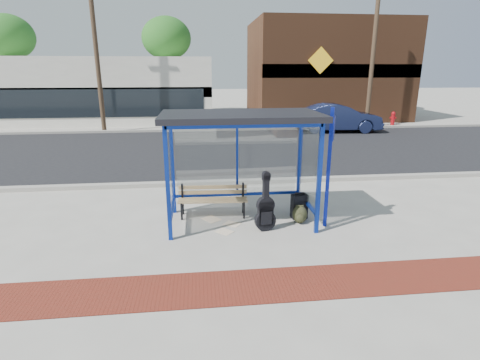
{
  "coord_description": "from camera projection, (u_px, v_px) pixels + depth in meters",
  "views": [
    {
      "loc": [
        -0.88,
        -7.72,
        3.27
      ],
      "look_at": [
        0.01,
        0.2,
        0.92
      ],
      "focal_mm": 28.0,
      "sensor_mm": 36.0,
      "label": 1
    }
  ],
  "objects": [
    {
      "name": "bus_shelter",
      "position": [
        240.0,
        129.0,
        7.86
      ],
      "size": [
        3.3,
        1.8,
        2.42
      ],
      "color": "navy",
      "rests_on": "ground"
    },
    {
      "name": "tree_right",
      "position": [
        368.0,
        41.0,
        29.14
      ],
      "size": [
        3.6,
        3.6,
        7.03
      ],
      "color": "#4C3826",
      "rests_on": "ground"
    },
    {
      "name": "suitcase",
      "position": [
        299.0,
        206.0,
        8.51
      ],
      "size": [
        0.37,
        0.26,
        0.62
      ],
      "rotation": [
        0.0,
        0.0,
        0.08
      ],
      "color": "black",
      "rests_on": "ground"
    },
    {
      "name": "fire_hydrant",
      "position": [
        393.0,
        118.0,
        22.83
      ],
      "size": [
        0.37,
        0.25,
        0.83
      ],
      "rotation": [
        0.0,
        0.0,
        -0.19
      ],
      "color": "#9F0B11",
      "rests_on": "ground"
    },
    {
      "name": "storefront_white",
      "position": [
        70.0,
        90.0,
        23.99
      ],
      "size": [
        18.0,
        6.04,
        4.0
      ],
      "color": "silver",
      "rests_on": "ground"
    },
    {
      "name": "parked_car",
      "position": [
        338.0,
        118.0,
        20.33
      ],
      "size": [
        4.68,
        1.88,
        1.51
      ],
      "primitive_type": "imported",
      "rotation": [
        0.0,
        0.0,
        1.51
      ],
      "color": "#171F42",
      "rests_on": "ground"
    },
    {
      "name": "bench",
      "position": [
        213.0,
        198.0,
        8.63
      ],
      "size": [
        1.61,
        0.47,
        0.75
      ],
      "rotation": [
        0.0,
        0.0,
        -0.05
      ],
      "color": "black",
      "rests_on": "ground"
    },
    {
      "name": "newspaper_a",
      "position": [
        232.0,
        224.0,
        8.25
      ],
      "size": [
        0.43,
        0.42,
        0.01
      ],
      "primitive_type": "cube",
      "rotation": [
        0.0,
        0.0,
        -0.63
      ],
      "color": "white",
      "rests_on": "ground"
    },
    {
      "name": "newspaper_b",
      "position": [
        225.0,
        232.0,
        7.86
      ],
      "size": [
        0.43,
        0.42,
        0.01
      ],
      "primitive_type": "cube",
      "rotation": [
        0.0,
        0.0,
        -0.77
      ],
      "color": "white",
      "rests_on": "ground"
    },
    {
      "name": "curb_far",
      "position": [
        214.0,
        130.0,
        20.85
      ],
      "size": [
        60.0,
        0.25,
        0.12
      ],
      "primitive_type": "cube",
      "color": "gray",
      "rests_on": "ground"
    },
    {
      "name": "utility_pole_east",
      "position": [
        373.0,
        54.0,
        20.95
      ],
      "size": [
        1.6,
        0.24,
        8.0
      ],
      "color": "#4C3826",
      "rests_on": "ground"
    },
    {
      "name": "curb_near",
      "position": [
        230.0,
        182.0,
        11.13
      ],
      "size": [
        60.0,
        0.25,
        0.12
      ],
      "primitive_type": "cube",
      "color": "gray",
      "rests_on": "ground"
    },
    {
      "name": "street_asphalt",
      "position": [
        220.0,
        149.0,
        16.01
      ],
      "size": [
        60.0,
        10.0,
        0.0
      ],
      "primitive_type": "cube",
      "color": "black",
      "rests_on": "ground"
    },
    {
      "name": "tree_left",
      "position": [
        8.0,
        37.0,
        26.31
      ],
      "size": [
        3.6,
        3.6,
        7.03
      ],
      "color": "#4C3826",
      "rests_on": "ground"
    },
    {
      "name": "brick_paver_strip",
      "position": [
        259.0,
        285.0,
        5.9
      ],
      "size": [
        60.0,
        1.0,
        0.01
      ],
      "primitive_type": "cube",
      "color": "maroon",
      "rests_on": "ground"
    },
    {
      "name": "storefront_brown",
      "position": [
        325.0,
        71.0,
        25.96
      ],
      "size": [
        10.0,
        7.08,
        6.4
      ],
      "color": "#59331E",
      "rests_on": "ground"
    },
    {
      "name": "sign_post",
      "position": [
        329.0,
        162.0,
        7.76
      ],
      "size": [
        0.17,
        0.3,
        2.56
      ],
      "rotation": [
        0.0,
        0.0,
        -0.42
      ],
      "color": "navy",
      "rests_on": "ground"
    },
    {
      "name": "backpack",
      "position": [
        300.0,
        215.0,
        8.28
      ],
      "size": [
        0.36,
        0.33,
        0.4
      ],
      "rotation": [
        0.0,
        0.0,
        -0.13
      ],
      "color": "black",
      "rests_on": "ground"
    },
    {
      "name": "ground",
      "position": [
        241.0,
        222.0,
        8.38
      ],
      "size": [
        120.0,
        120.0,
        0.0
      ],
      "primitive_type": "plane",
      "color": "#B2ADA0",
      "rests_on": "ground"
    },
    {
      "name": "newspaper_c",
      "position": [
        211.0,
        219.0,
        8.52
      ],
      "size": [
        0.48,
        0.5,
        0.01
      ],
      "primitive_type": "cube",
      "rotation": [
        0.0,
        0.0,
        2.19
      ],
      "color": "white",
      "rests_on": "ground"
    },
    {
      "name": "guitar_bag",
      "position": [
        265.0,
        211.0,
        7.81
      ],
      "size": [
        0.46,
        0.21,
        1.22
      ],
      "rotation": [
        0.0,
        0.0,
        0.19
      ],
      "color": "black",
      "rests_on": "ground"
    },
    {
      "name": "tree_mid",
      "position": [
        166.0,
        39.0,
        27.48
      ],
      "size": [
        3.6,
        3.6,
        7.03
      ],
      "color": "#4C3826",
      "rests_on": "ground"
    },
    {
      "name": "far_sidewalk",
      "position": [
        213.0,
        126.0,
        22.68
      ],
      "size": [
        60.0,
        4.0,
        0.01
      ],
      "primitive_type": "cube",
      "color": "#B2ADA0",
      "rests_on": "ground"
    },
    {
      "name": "utility_pole_west",
      "position": [
        96.0,
        53.0,
        19.35
      ],
      "size": [
        1.6,
        0.24,
        8.0
      ],
      "color": "#4C3826",
      "rests_on": "ground"
    }
  ]
}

